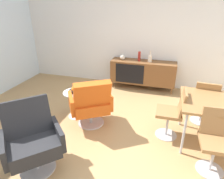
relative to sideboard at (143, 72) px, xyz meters
The scene contains 13 objects.
ground_plane 2.34m from the sideboard, 92.80° to the right, with size 8.32×8.32×0.00m, color tan.
wall_back 1.01m from the sideboard, 110.41° to the left, with size 6.80×0.12×2.80m, color white.
sideboard is the anchor object (origin of this frame).
vase_cobalt 0.64m from the sideboard, behind, with size 0.13×0.13×0.12m.
vase_sculptural_dark 0.41m from the sideboard, behind, with size 0.07×0.07×0.23m.
vase_ceramic_small 0.40m from the sideboard, ahead, with size 0.10×0.10×0.28m.
dining_chair_front_left 2.73m from the sideboard, 61.86° to the right, with size 0.42×0.44×0.86m.
dining_chair_near_window 2.00m from the sideboard, 67.87° to the right, with size 0.43×0.40×0.86m.
dining_chair_back_left 1.82m from the sideboard, 45.09° to the right, with size 0.43×0.45×0.86m.
lounge_chair_red 2.03m from the sideboard, 108.18° to the right, with size 0.89×0.88×0.95m.
armchair_black_shell 3.21m from the sideboard, 108.24° to the right, with size 0.91×0.91×0.95m.
side_table_round 2.01m from the sideboard, 121.14° to the right, with size 0.44×0.44×0.52m.
fruit_bowl 2.01m from the sideboard, 121.11° to the right, with size 0.20×0.20×0.11m.
Camera 1 is at (0.70, -2.45, 2.10)m, focal length 31.68 mm.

